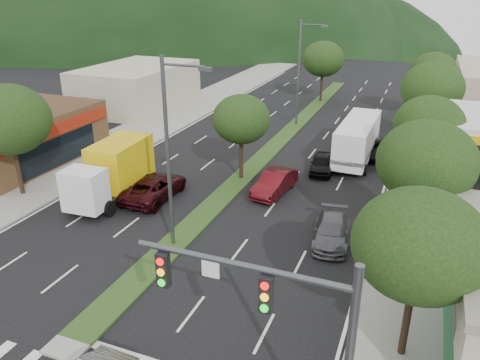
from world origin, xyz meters
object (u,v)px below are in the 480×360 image
at_px(tree_r_a, 419,245).
at_px(car_queue_d, 372,148).
at_px(car_queue_a, 322,163).
at_px(car_queue_c, 275,183).
at_px(motorhome, 357,139).
at_px(streetlight_mid, 301,69).
at_px(tree_r_d, 432,88).
at_px(streetlight_near, 171,147).
at_px(tree_r_c, 429,125).
at_px(tree_l_a, 8,120).
at_px(tree_med_near, 241,119).
at_px(traffic_signal, 290,331).
at_px(tree_r_b, 426,162).
at_px(tree_med_far, 323,59).
at_px(car_queue_b, 332,231).
at_px(suv_maroon, 154,187).
at_px(box_truck, 114,172).
at_px(tree_r_e, 433,72).

xyz_separation_m(tree_r_a, car_queue_d, (-3.84, 22.51, -4.17)).
height_order(car_queue_a, car_queue_c, car_queue_c).
distance_m(car_queue_d, motorhome, 2.12).
height_order(streetlight_mid, car_queue_c, streetlight_mid).
bearing_deg(car_queue_a, tree_r_d, 44.13).
bearing_deg(streetlight_near, streetlight_mid, 90.00).
height_order(car_queue_d, motorhome, motorhome).
height_order(tree_r_d, car_queue_d, tree_r_d).
xyz_separation_m(tree_r_c, tree_l_a, (-24.50, -10.00, 0.43)).
distance_m(tree_med_near, tree_l_a, 14.86).
relative_size(tree_r_c, car_queue_d, 1.39).
height_order(traffic_signal, motorhome, traffic_signal).
distance_m(tree_l_a, streetlight_near, 12.87).
relative_size(tree_r_b, tree_med_far, 1.00).
xyz_separation_m(streetlight_near, car_queue_c, (2.79, 8.51, -4.83)).
height_order(streetlight_near, car_queue_a, streetlight_near).
distance_m(traffic_signal, streetlight_near, 13.03).
distance_m(traffic_signal, car_queue_b, 13.70).
relative_size(suv_maroon, car_queue_c, 1.20).
xyz_separation_m(car_queue_c, motorhome, (4.07, 8.53, 0.96)).
xyz_separation_m(box_truck, motorhome, (13.70, 12.80, 0.05)).
distance_m(suv_maroon, car_queue_c, 7.96).
distance_m(streetlight_near, streetlight_mid, 25.00).
relative_size(car_queue_c, car_queue_d, 0.98).
bearing_deg(tree_r_b, car_queue_c, 153.39).
relative_size(tree_r_b, car_queue_c, 1.52).
relative_size(tree_med_near, streetlight_mid, 0.60).
bearing_deg(streetlight_near, tree_l_a, 171.05).
xyz_separation_m(traffic_signal, tree_r_c, (2.97, 21.54, 0.10)).
bearing_deg(car_queue_d, box_truck, -137.21).
bearing_deg(car_queue_a, tree_r_c, -19.01).
distance_m(traffic_signal, tree_med_far, 46.43).
bearing_deg(car_queue_c, motorhome, 71.85).
height_order(tree_r_a, tree_r_b, tree_r_b).
relative_size(tree_r_e, tree_l_a, 0.93).
bearing_deg(streetlight_near, tree_r_c, 45.49).
xyz_separation_m(tree_r_c, car_queue_c, (-9.00, -3.49, -3.99)).
height_order(streetlight_near, car_queue_b, streetlight_near).
bearing_deg(tree_r_b, car_queue_b, -173.33).
bearing_deg(suv_maroon, car_queue_a, -137.18).
distance_m(tree_r_a, car_queue_c, 15.94).
bearing_deg(tree_r_d, car_queue_b, -102.75).
bearing_deg(tree_med_near, tree_r_a, -49.40).
bearing_deg(car_queue_b, streetlight_near, -162.79).
bearing_deg(tree_med_near, motorhome, 44.92).
xyz_separation_m(tree_r_b, tree_med_near, (-12.00, 6.00, -0.61)).
xyz_separation_m(car_queue_b, box_truck, (-14.46, 0.74, 1.02)).
distance_m(tree_r_a, tree_l_a, 25.23).
xyz_separation_m(tree_l_a, box_truck, (5.86, 2.25, -3.51)).
xyz_separation_m(tree_med_near, motorhome, (7.06, 7.04, -2.71)).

